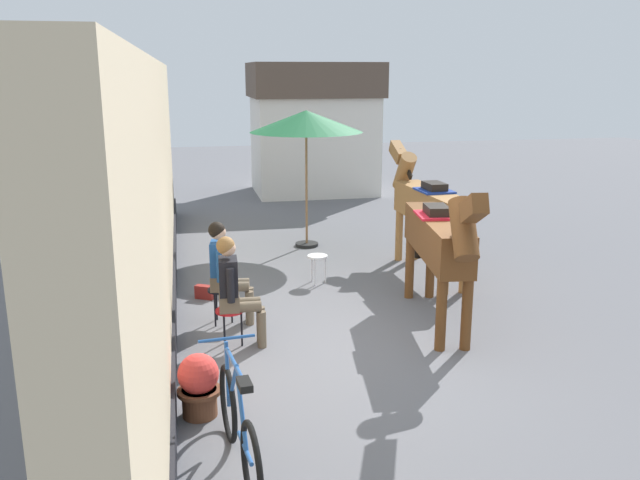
# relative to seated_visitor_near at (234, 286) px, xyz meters

# --- Properties ---
(ground_plane) EXTENTS (40.00, 40.00, 0.00)m
(ground_plane) POSITION_rel_seated_visitor_near_xyz_m (1.65, 2.73, -0.78)
(ground_plane) COLOR slate
(pub_facade_wall) EXTENTS (0.34, 14.00, 3.40)m
(pub_facade_wall) POSITION_rel_seated_visitor_near_xyz_m (-0.90, 1.23, 0.76)
(pub_facade_wall) COLOR #CCB793
(pub_facade_wall) RESTS_ON ground_plane
(distant_cottage) EXTENTS (3.40, 2.60, 3.50)m
(distant_cottage) POSITION_rel_seated_visitor_near_xyz_m (3.05, 10.39, 1.02)
(distant_cottage) COLOR silver
(distant_cottage) RESTS_ON ground_plane
(seated_visitor_near) EXTENTS (0.61, 0.49, 1.39)m
(seated_visitor_near) POSITION_rel_seated_visitor_near_xyz_m (0.00, 0.00, 0.00)
(seated_visitor_near) COLOR red
(seated_visitor_near) RESTS_ON ground_plane
(seated_visitor_far) EXTENTS (0.61, 0.49, 1.39)m
(seated_visitor_far) POSITION_rel_seated_visitor_near_xyz_m (-0.06, 0.82, 0.00)
(seated_visitor_far) COLOR black
(seated_visitor_far) RESTS_ON ground_plane
(saddled_horse_near) EXTENTS (0.75, 2.99, 2.06)m
(saddled_horse_near) POSITION_rel_seated_visitor_near_xyz_m (2.68, 0.20, 0.38)
(saddled_horse_near) COLOR brown
(saddled_horse_near) RESTS_ON ground_plane
(saddled_horse_far) EXTENTS (0.53, 3.00, 2.06)m
(saddled_horse_far) POSITION_rel_seated_visitor_near_xyz_m (3.36, 2.45, 0.38)
(saddled_horse_far) COLOR #9E6B38
(saddled_horse_far) RESTS_ON ground_plane
(flower_planter_near) EXTENTS (0.43, 0.43, 0.64)m
(flower_planter_near) POSITION_rel_seated_visitor_near_xyz_m (-0.49, -1.63, -0.44)
(flower_planter_near) COLOR brown
(flower_planter_near) RESTS_ON ground_plane
(leaning_bicycle) EXTENTS (0.50, 1.76, 1.02)m
(leaning_bicycle) POSITION_rel_seated_visitor_near_xyz_m (-0.19, -2.64, -0.38)
(leaning_bicycle) COLOR black
(leaning_bicycle) RESTS_ON ground_plane
(cafe_parasol) EXTENTS (2.10, 2.10, 2.58)m
(cafe_parasol) POSITION_rel_seated_visitor_near_xyz_m (1.75, 4.59, 1.59)
(cafe_parasol) COLOR black
(cafe_parasol) RESTS_ON ground_plane
(spare_stool_white) EXTENTS (0.32, 0.32, 0.46)m
(spare_stool_white) POSITION_rel_seated_visitor_near_xyz_m (1.48, 2.26, -0.38)
(spare_stool_white) COLOR white
(spare_stool_white) RESTS_ON ground_plane
(satchel_bag) EXTENTS (0.30, 0.24, 0.20)m
(satchel_bag) POSITION_rel_seated_visitor_near_xyz_m (-0.30, 1.87, -0.68)
(satchel_bag) COLOR maroon
(satchel_bag) RESTS_ON ground_plane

